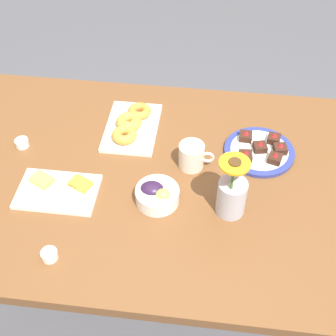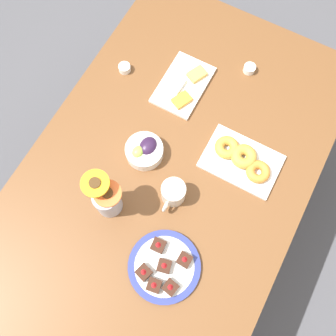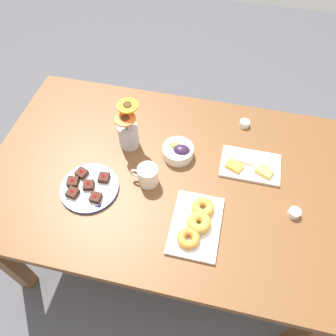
% 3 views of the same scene
% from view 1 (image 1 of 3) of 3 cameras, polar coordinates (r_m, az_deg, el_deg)
% --- Properties ---
extents(ground_plane, '(6.00, 6.00, 0.00)m').
position_cam_1_polar(ground_plane, '(2.18, 0.00, -14.33)').
color(ground_plane, '#4C4C51').
extents(dining_table, '(1.60, 1.00, 0.74)m').
position_cam_1_polar(dining_table, '(1.64, 0.00, -3.03)').
color(dining_table, brown).
rests_on(dining_table, ground_plane).
extents(coffee_mug, '(0.12, 0.09, 0.09)m').
position_cam_1_polar(coffee_mug, '(1.58, 2.93, 1.51)').
color(coffee_mug, silver).
rests_on(coffee_mug, dining_table).
extents(grape_bowl, '(0.14, 0.14, 0.07)m').
position_cam_1_polar(grape_bowl, '(1.49, -1.37, -3.24)').
color(grape_bowl, white).
rests_on(grape_bowl, dining_table).
extents(cheese_platter, '(0.26, 0.17, 0.03)m').
position_cam_1_polar(cheese_platter, '(1.56, -13.22, -2.66)').
color(cheese_platter, white).
rests_on(cheese_platter, dining_table).
extents(croissant_platter, '(0.19, 0.28, 0.05)m').
position_cam_1_polar(croissant_platter, '(1.74, -4.51, 5.25)').
color(croissant_platter, white).
rests_on(croissant_platter, dining_table).
extents(jam_cup_honey, '(0.05, 0.05, 0.03)m').
position_cam_1_polar(jam_cup_honey, '(1.41, -14.26, -10.20)').
color(jam_cup_honey, white).
rests_on(jam_cup_honey, dining_table).
extents(jam_cup_berry, '(0.05, 0.05, 0.03)m').
position_cam_1_polar(jam_cup_berry, '(1.75, -17.38, 2.96)').
color(jam_cup_berry, white).
rests_on(jam_cup_berry, dining_table).
extents(dessert_plate, '(0.25, 0.25, 0.05)m').
position_cam_1_polar(dessert_plate, '(1.68, 11.14, 2.10)').
color(dessert_plate, navy).
rests_on(dessert_plate, dining_table).
extents(flower_vase, '(0.10, 0.13, 0.24)m').
position_cam_1_polar(flower_vase, '(1.43, 7.79, -3.07)').
color(flower_vase, '#B2B2BC').
rests_on(flower_vase, dining_table).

